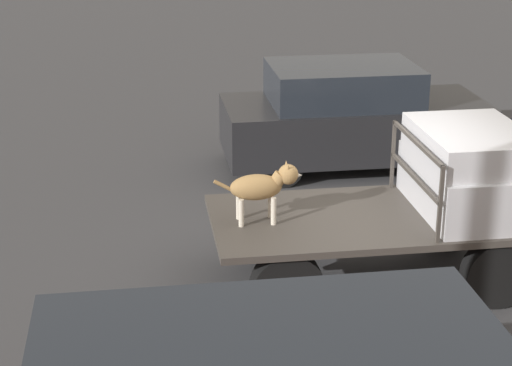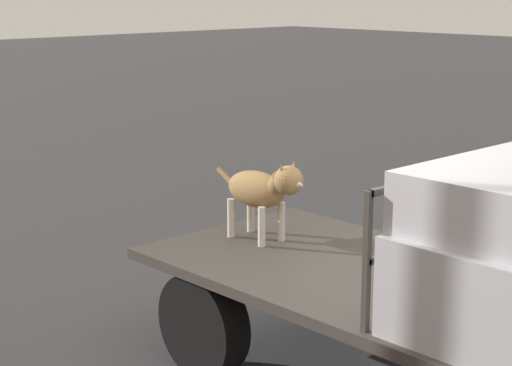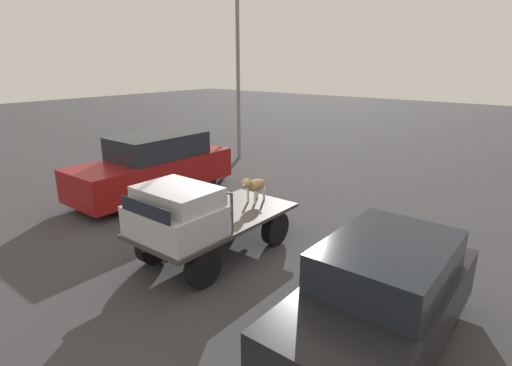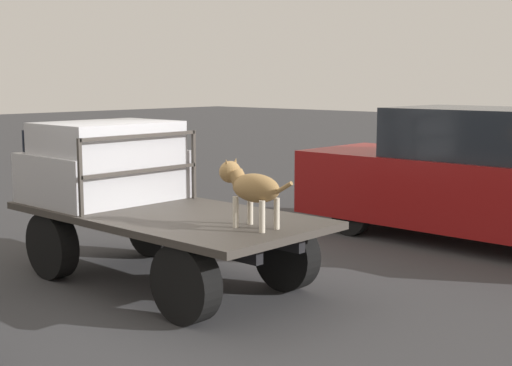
% 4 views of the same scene
% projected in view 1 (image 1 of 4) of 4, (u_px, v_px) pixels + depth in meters
% --- Properties ---
extents(ground_plane, '(80.00, 80.00, 0.00)m').
position_uv_depth(ground_plane, '(373.00, 281.00, 10.15)').
color(ground_plane, '#38383A').
extents(flatbed_truck, '(3.82, 1.84, 0.86)m').
position_uv_depth(flatbed_truck, '(376.00, 234.00, 9.94)').
color(flatbed_truck, black).
rests_on(flatbed_truck, ground).
extents(truck_cab, '(1.37, 1.72, 0.98)m').
position_uv_depth(truck_cab, '(475.00, 172.00, 9.85)').
color(truck_cab, '#B7B7BC').
rests_on(truck_cab, flatbed_truck).
extents(truck_headboard, '(0.04, 1.72, 0.86)m').
position_uv_depth(truck_headboard, '(416.00, 166.00, 9.71)').
color(truck_headboard, '#3D3833').
rests_on(truck_headboard, flatbed_truck).
extents(dog, '(1.00, 0.29, 0.70)m').
position_uv_depth(dog, '(264.00, 186.00, 9.52)').
color(dog, beige).
rests_on(dog, flatbed_truck).
extents(parked_sedan, '(4.18, 1.79, 1.69)m').
position_uv_depth(parked_sedan, '(351.00, 117.00, 13.73)').
color(parked_sedan, black).
rests_on(parked_sedan, ground).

